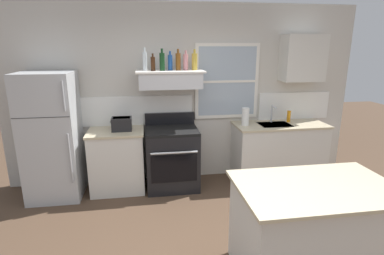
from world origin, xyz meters
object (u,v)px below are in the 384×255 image
at_px(refrigerator, 52,137).
at_px(bottle_amber_wine, 178,61).
at_px(kitchen_island, 312,231).
at_px(toaster, 122,124).
at_px(bottle_clear_tall, 145,61).
at_px(bottle_rose_pink, 186,62).
at_px(paper_towel_roll, 245,117).
at_px(stove_range, 172,158).
at_px(bottle_blue_liqueur, 170,62).
at_px(bottle_brown_stout, 153,63).
at_px(dish_soap_bottle, 289,116).
at_px(bottle_champagne_gold_foil, 195,61).
at_px(bottle_dark_green_wine, 162,61).

distance_m(refrigerator, bottle_amber_wine, 2.03).
xyz_separation_m(bottle_amber_wine, kitchen_island, (0.97, -2.15, -1.41)).
xyz_separation_m(toaster, bottle_clear_tall, (0.36, 0.12, 0.87)).
bearing_deg(toaster, kitchen_island, -49.15).
xyz_separation_m(bottle_rose_pink, paper_towel_roll, (0.90, -0.08, -0.82)).
bearing_deg(stove_range, bottle_blue_liqueur, 85.79).
height_order(bottle_brown_stout, paper_towel_roll, bottle_brown_stout).
bearing_deg(dish_soap_bottle, bottle_champagne_gold_foil, -178.93).
bearing_deg(paper_towel_roll, dish_soap_bottle, 7.58).
distance_m(bottle_brown_stout, bottle_champagne_gold_foil, 0.60).
bearing_deg(bottle_dark_green_wine, bottle_blue_liqueur, 25.49).
relative_size(refrigerator, bottle_dark_green_wine, 5.80).
height_order(toaster, bottle_blue_liqueur, bottle_blue_liqueur).
bearing_deg(bottle_blue_liqueur, paper_towel_roll, -4.38).
relative_size(bottle_dark_green_wine, dish_soap_bottle, 1.68).
bearing_deg(refrigerator, bottle_dark_green_wine, 3.34).
distance_m(toaster, bottle_champagne_gold_foil, 1.37).
bearing_deg(refrigerator, paper_towel_roll, 1.24).
height_order(refrigerator, paper_towel_roll, refrigerator).
relative_size(bottle_rose_pink, paper_towel_roll, 1.02).
bearing_deg(bottle_brown_stout, bottle_clear_tall, 143.67).
bearing_deg(paper_towel_roll, toaster, -179.70).
bearing_deg(kitchen_island, bottle_blue_liqueur, 116.44).
height_order(toaster, stove_range, toaster).
bearing_deg(bottle_clear_tall, bottle_dark_green_wine, -18.11).
distance_m(refrigerator, bottle_brown_stout, 1.72).
relative_size(bottle_dark_green_wine, bottle_champagne_gold_foil, 1.04).
distance_m(bottle_brown_stout, bottle_amber_wine, 0.36).
bearing_deg(bottle_champagne_gold_foil, toaster, -175.63).
xyz_separation_m(bottle_brown_stout, bottle_champagne_gold_foil, (0.59, 0.04, 0.02)).
xyz_separation_m(bottle_clear_tall, bottle_brown_stout, (0.11, -0.08, -0.03)).
xyz_separation_m(bottle_amber_wine, bottle_champagne_gold_foil, (0.24, 0.00, -0.00)).
distance_m(bottle_blue_liqueur, kitchen_island, 2.80).
bearing_deg(bottle_dark_green_wine, toaster, -176.22).
bearing_deg(toaster, paper_towel_roll, 0.30).
bearing_deg(stove_range, paper_towel_roll, 1.90).
height_order(bottle_amber_wine, paper_towel_roll, bottle_amber_wine).
relative_size(bottle_brown_stout, kitchen_island, 0.17).
relative_size(toaster, paper_towel_roll, 1.10).
bearing_deg(bottle_rose_pink, paper_towel_roll, -4.88).
distance_m(toaster, bottle_dark_green_wine, 1.05).
relative_size(toaster, dish_soap_bottle, 1.65).
height_order(refrigerator, bottle_rose_pink, bottle_rose_pink).
bearing_deg(bottle_brown_stout, dish_soap_bottle, 1.97).
bearing_deg(kitchen_island, toaster, 130.85).
height_order(bottle_brown_stout, bottle_dark_green_wine, bottle_dark_green_wine).
xyz_separation_m(bottle_dark_green_wine, bottle_amber_wine, (0.23, 0.04, -0.00)).
relative_size(bottle_dark_green_wine, bottle_rose_pink, 1.10).
height_order(stove_range, bottle_rose_pink, bottle_rose_pink).
height_order(bottle_dark_green_wine, dish_soap_bottle, bottle_dark_green_wine).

